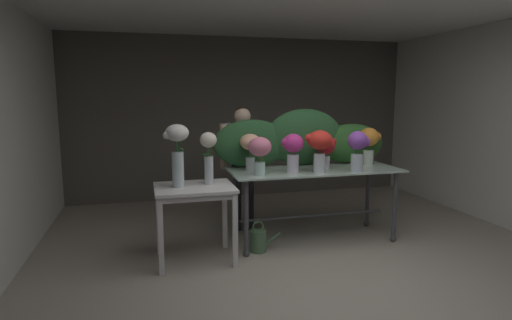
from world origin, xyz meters
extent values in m
plane|color=#9E9384|center=(0.00, 1.95, 0.00)|extent=(8.59, 8.59, 0.00)
cube|color=#5B564C|center=(0.00, 3.91, 1.31)|extent=(5.79, 0.12, 2.62)
cube|color=silver|center=(-2.89, 1.95, 1.31)|extent=(0.12, 4.03, 2.62)
cube|color=silver|center=(2.89, 1.95, 1.31)|extent=(0.12, 4.03, 2.62)
cube|color=silver|center=(0.00, 1.95, 2.68)|extent=(5.91, 4.03, 0.12)
cube|color=silver|center=(0.28, 1.47, 0.84)|extent=(1.96, 0.81, 0.02)
cylinder|color=#4C4C51|center=(-0.60, 1.17, 0.42)|extent=(0.05, 0.05, 0.83)
sphere|color=#4C4C51|center=(-0.60, 1.17, 0.03)|extent=(0.07, 0.07, 0.07)
cylinder|color=#4C4C51|center=(1.16, 1.17, 0.42)|extent=(0.05, 0.05, 0.83)
sphere|color=#4C4C51|center=(1.16, 1.17, 0.03)|extent=(0.07, 0.07, 0.07)
cylinder|color=#4C4C51|center=(-0.60, 1.77, 0.42)|extent=(0.05, 0.05, 0.83)
sphere|color=#4C4C51|center=(-0.60, 1.77, 0.03)|extent=(0.07, 0.07, 0.07)
cylinder|color=#4C4C51|center=(1.16, 1.77, 0.42)|extent=(0.05, 0.05, 0.83)
sphere|color=#4C4C51|center=(1.16, 1.77, 0.03)|extent=(0.07, 0.07, 0.07)
cylinder|color=#4C4C51|center=(0.28, 1.47, 0.29)|extent=(1.76, 0.03, 0.03)
cube|color=white|center=(-1.13, 1.20, 0.77)|extent=(0.79, 0.63, 0.03)
cube|color=white|center=(-1.13, 1.20, 0.72)|extent=(0.73, 0.57, 0.06)
cube|color=white|center=(-1.49, 0.92, 0.38)|extent=(0.05, 0.05, 0.75)
cube|color=white|center=(-0.78, 0.92, 0.38)|extent=(0.05, 0.05, 0.75)
cube|color=white|center=(-1.49, 1.48, 0.38)|extent=(0.05, 0.05, 0.75)
cube|color=white|center=(-0.78, 1.48, 0.38)|extent=(0.05, 0.05, 0.75)
cylinder|color=#232328|center=(-0.52, 2.04, 0.41)|extent=(0.12, 0.12, 0.82)
cylinder|color=#232328|center=(-0.36, 2.04, 0.41)|extent=(0.12, 0.12, 0.82)
cube|color=#B2BCC6|center=(-0.44, 2.04, 1.08)|extent=(0.38, 0.22, 0.53)
cube|color=black|center=(-0.44, 1.93, 1.04)|extent=(0.32, 0.02, 0.65)
cylinder|color=beige|center=(-0.67, 2.04, 1.07)|extent=(0.09, 0.09, 0.55)
cylinder|color=beige|center=(-0.20, 2.04, 1.07)|extent=(0.09, 0.09, 0.55)
sphere|color=beige|center=(-0.44, 2.04, 1.44)|extent=(0.20, 0.20, 0.20)
ellipsoid|color=black|center=(-0.44, 2.06, 1.50)|extent=(0.15, 0.15, 0.09)
ellipsoid|color=#28562D|center=(-0.39, 1.75, 1.13)|extent=(0.91, 0.24, 0.56)
ellipsoid|color=#28562D|center=(0.26, 1.75, 1.19)|extent=(0.97, 0.29, 0.68)
ellipsoid|color=#2D6028|center=(0.88, 1.75, 1.09)|extent=(0.87, 0.30, 0.49)
cylinder|color=silver|center=(0.41, 1.48, 0.92)|extent=(0.12, 0.12, 0.14)
cylinder|color=#9EBCB2|center=(0.41, 1.48, 0.88)|extent=(0.11, 0.11, 0.06)
cylinder|color=#387033|center=(0.43, 1.47, 0.96)|extent=(0.01, 0.01, 0.19)
cylinder|color=#387033|center=(0.40, 1.49, 0.96)|extent=(0.01, 0.01, 0.19)
cylinder|color=#387033|center=(0.41, 1.46, 0.96)|extent=(0.01, 0.01, 0.19)
ellipsoid|color=red|center=(0.41, 1.48, 1.12)|extent=(0.23, 0.23, 0.23)
sphere|color=red|center=(0.33, 1.50, 1.14)|extent=(0.09, 0.09, 0.09)
sphere|color=red|center=(0.51, 1.47, 1.16)|extent=(0.07, 0.07, 0.07)
ellipsoid|color=#387033|center=(0.38, 1.46, 1.01)|extent=(0.10, 0.05, 0.03)
cylinder|color=silver|center=(-0.47, 1.53, 0.93)|extent=(0.10, 0.10, 0.15)
cylinder|color=#9EBCB2|center=(-0.47, 1.53, 0.88)|extent=(0.09, 0.09, 0.06)
cylinder|color=#387033|center=(-0.44, 1.54, 0.99)|extent=(0.01, 0.01, 0.26)
cylinder|color=#387033|center=(-0.47, 1.55, 0.99)|extent=(0.01, 0.01, 0.26)
cylinder|color=#387033|center=(-0.47, 1.52, 0.99)|extent=(0.01, 0.01, 0.26)
ellipsoid|color=#F4B78E|center=(-0.47, 1.53, 1.18)|extent=(0.23, 0.23, 0.18)
cylinder|color=silver|center=(0.23, 1.22, 0.96)|extent=(0.12, 0.12, 0.21)
cylinder|color=#9EBCB2|center=(0.23, 1.22, 0.90)|extent=(0.11, 0.11, 0.09)
cylinder|color=#28562D|center=(0.26, 1.21, 1.00)|extent=(0.01, 0.01, 0.29)
cylinder|color=#28562D|center=(0.23, 1.24, 1.00)|extent=(0.01, 0.01, 0.29)
cylinder|color=#28562D|center=(0.21, 1.22, 1.00)|extent=(0.01, 0.01, 0.29)
cylinder|color=#28562D|center=(0.24, 1.19, 1.00)|extent=(0.01, 0.01, 0.29)
ellipsoid|color=red|center=(0.23, 1.22, 1.21)|extent=(0.27, 0.27, 0.21)
sphere|color=red|center=(0.11, 1.24, 1.23)|extent=(0.09, 0.09, 0.09)
sphere|color=red|center=(0.35, 1.23, 1.17)|extent=(0.11, 0.11, 0.11)
cylinder|color=silver|center=(0.65, 1.16, 0.95)|extent=(0.13, 0.13, 0.20)
cylinder|color=#9EBCB2|center=(0.65, 1.16, 0.89)|extent=(0.12, 0.12, 0.08)
cylinder|color=#28562D|center=(0.68, 1.16, 1.00)|extent=(0.01, 0.01, 0.28)
cylinder|color=#28562D|center=(0.65, 1.18, 1.00)|extent=(0.01, 0.01, 0.28)
cylinder|color=#28562D|center=(0.64, 1.14, 1.00)|extent=(0.01, 0.01, 0.28)
ellipsoid|color=purple|center=(0.65, 1.16, 1.20)|extent=(0.22, 0.22, 0.21)
sphere|color=purple|center=(0.73, 1.14, 1.18)|extent=(0.11, 0.11, 0.11)
cylinder|color=silver|center=(1.03, 1.58, 0.94)|extent=(0.12, 0.12, 0.18)
cylinder|color=#9EBCB2|center=(1.03, 1.58, 0.89)|extent=(0.11, 0.11, 0.07)
cylinder|color=#387033|center=(1.05, 1.58, 0.99)|extent=(0.01, 0.01, 0.26)
cylinder|color=#387033|center=(1.01, 1.61, 0.99)|extent=(0.01, 0.01, 0.26)
cylinder|color=#387033|center=(1.02, 1.56, 0.99)|extent=(0.01, 0.01, 0.26)
ellipsoid|color=orange|center=(1.03, 1.58, 1.19)|extent=(0.24, 0.24, 0.22)
sphere|color=orange|center=(0.96, 1.56, 1.17)|extent=(0.10, 0.10, 0.10)
sphere|color=orange|center=(1.12, 1.55, 1.19)|extent=(0.10, 0.10, 0.10)
ellipsoid|color=#2D6028|center=(1.05, 1.59, 1.05)|extent=(0.10, 0.10, 0.03)
cylinder|color=silver|center=(-0.04, 1.32, 0.95)|extent=(0.13, 0.13, 0.20)
cylinder|color=#9EBCB2|center=(-0.04, 1.32, 0.89)|extent=(0.12, 0.12, 0.08)
cylinder|color=#477F3D|center=(-0.01, 1.33, 0.99)|extent=(0.01, 0.01, 0.25)
cylinder|color=#477F3D|center=(-0.05, 1.35, 0.99)|extent=(0.01, 0.01, 0.25)
cylinder|color=#477F3D|center=(-0.05, 1.30, 0.99)|extent=(0.01, 0.01, 0.25)
ellipsoid|color=#D1338E|center=(-0.04, 1.32, 1.17)|extent=(0.23, 0.23, 0.21)
sphere|color=#D1338E|center=(-0.12, 1.32, 1.18)|extent=(0.11, 0.11, 0.11)
sphere|color=#D1338E|center=(0.02, 1.29, 1.15)|extent=(0.08, 0.08, 0.08)
ellipsoid|color=#2D6028|center=(-0.01, 1.30, 1.07)|extent=(0.07, 0.11, 0.03)
cylinder|color=silver|center=(-0.43, 1.26, 0.92)|extent=(0.12, 0.12, 0.14)
cylinder|color=#9EBCB2|center=(-0.43, 1.26, 0.88)|extent=(0.11, 0.11, 0.06)
cylinder|color=#477F3D|center=(-0.40, 1.26, 0.98)|extent=(0.01, 0.01, 0.23)
cylinder|color=#477F3D|center=(-0.44, 1.28, 0.98)|extent=(0.01, 0.01, 0.23)
cylinder|color=#477F3D|center=(-0.45, 1.25, 0.98)|extent=(0.01, 0.01, 0.23)
cylinder|color=#477F3D|center=(-0.44, 1.24, 0.98)|extent=(0.01, 0.01, 0.23)
ellipsoid|color=pink|center=(-0.43, 1.26, 1.16)|extent=(0.25, 0.25, 0.21)
sphere|color=pink|center=(-0.52, 1.25, 1.15)|extent=(0.06, 0.06, 0.06)
sphere|color=pink|center=(-0.37, 1.27, 1.12)|extent=(0.06, 0.06, 0.06)
cylinder|color=silver|center=(-1.29, 1.20, 0.96)|extent=(0.12, 0.12, 0.36)
cylinder|color=#9EBCB2|center=(-1.29, 1.20, 0.86)|extent=(0.11, 0.11, 0.15)
cylinder|color=#28562D|center=(-1.27, 1.20, 1.03)|extent=(0.01, 0.01, 0.48)
cylinder|color=#28562D|center=(-1.30, 1.21, 1.03)|extent=(0.01, 0.01, 0.48)
cylinder|color=#28562D|center=(-1.30, 1.18, 1.03)|extent=(0.01, 0.01, 0.48)
ellipsoid|color=white|center=(-1.29, 1.20, 1.33)|extent=(0.23, 0.23, 0.17)
sphere|color=white|center=(-1.39, 1.18, 1.30)|extent=(0.08, 0.08, 0.08)
ellipsoid|color=#2D6028|center=(-1.26, 1.22, 1.16)|extent=(0.07, 0.11, 0.03)
cylinder|color=silver|center=(-0.97, 1.26, 0.93)|extent=(0.09, 0.09, 0.29)
cylinder|color=#9EBCB2|center=(-0.97, 1.26, 0.85)|extent=(0.09, 0.09, 0.12)
cylinder|color=#2D6028|center=(-0.96, 1.26, 0.99)|extent=(0.01, 0.01, 0.40)
cylinder|color=#2D6028|center=(-0.98, 1.28, 0.99)|extent=(0.01, 0.01, 0.40)
cylinder|color=#2D6028|center=(-0.98, 1.25, 0.99)|extent=(0.01, 0.01, 0.40)
ellipsoid|color=silver|center=(-0.97, 1.26, 1.24)|extent=(0.17, 0.17, 0.16)
sphere|color=silver|center=(-1.03, 1.27, 1.26)|extent=(0.05, 0.05, 0.05)
ellipsoid|color=#28562D|center=(-1.00, 1.27, 1.09)|extent=(0.10, 0.10, 0.03)
cylinder|color=#4C704C|center=(-0.45, 1.27, 0.12)|extent=(0.18, 0.18, 0.24)
cylinder|color=#4C704C|center=(-0.28, 1.27, 0.13)|extent=(0.18, 0.04, 0.14)
torus|color=#4C704C|center=(-0.45, 1.27, 0.28)|extent=(0.13, 0.02, 0.13)
camera|label=1|loc=(-1.60, -2.96, 1.69)|focal=29.45mm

